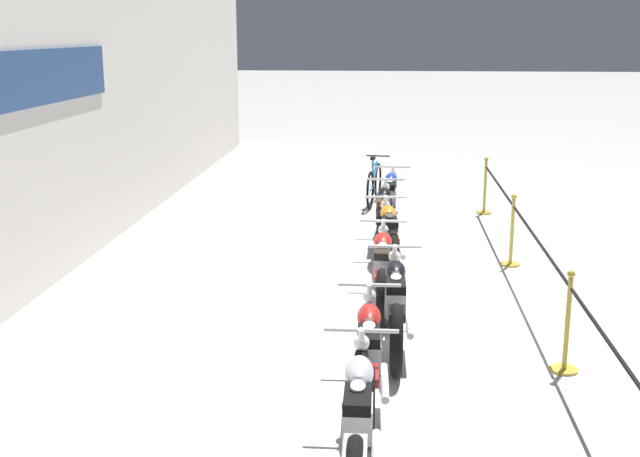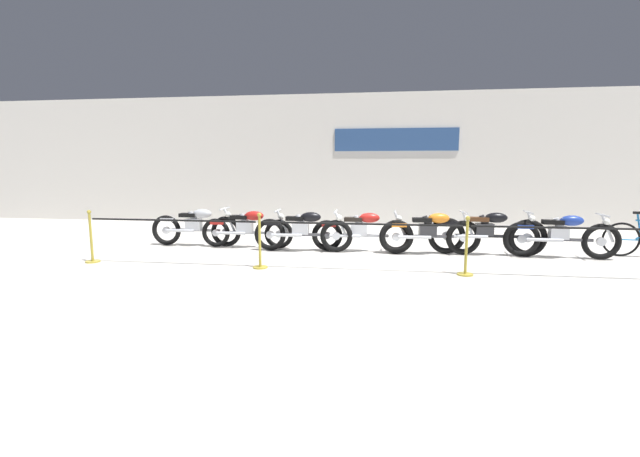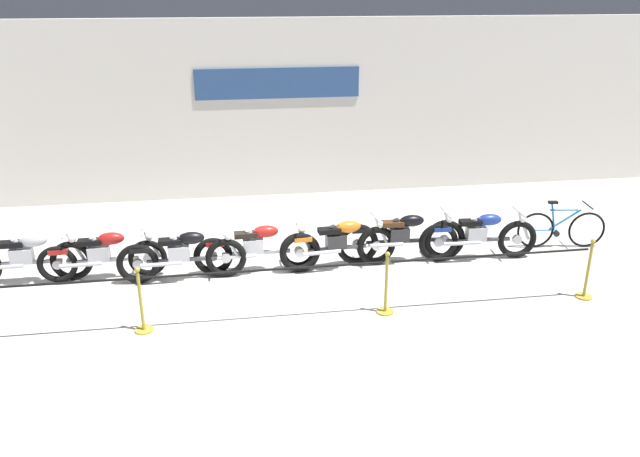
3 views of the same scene
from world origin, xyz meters
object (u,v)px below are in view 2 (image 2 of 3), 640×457
at_px(stanchion_far_left, 281,230).
at_px(stanchion_mid_left, 260,249).
at_px(motorcycle_orange_4, 430,233).
at_px(motorcycle_black_5, 487,233).
at_px(motorcycle_red_3, 361,232).
at_px(motorcycle_blue_6, 562,236).
at_px(stanchion_mid_right, 466,255).
at_px(motorcycle_black_2, 303,231).
at_px(motorcycle_red_1, 247,228).
at_px(motorcycle_silver_0, 196,227).

height_order(stanchion_far_left, stanchion_mid_left, same).
xyz_separation_m(motorcycle_orange_4, motorcycle_black_5, (1.20, 0.08, 0.02)).
height_order(motorcycle_red_3, motorcycle_blue_6, motorcycle_blue_6).
bearing_deg(motorcycle_black_5, motorcycle_red_3, -179.78).
xyz_separation_m(motorcycle_red_3, stanchion_mid_right, (1.93, -1.84, -0.10)).
height_order(motorcycle_red_3, motorcycle_black_5, motorcycle_black_5).
relative_size(motorcycle_black_5, motorcycle_blue_6, 1.08).
xyz_separation_m(motorcycle_black_5, stanchion_far_left, (-4.11, -1.85, 0.25)).
bearing_deg(motorcycle_blue_6, motorcycle_black_2, -179.36).
bearing_deg(motorcycle_black_5, motorcycle_black_2, -177.70).
height_order(motorcycle_blue_6, stanchion_mid_right, stanchion_mid_right).
height_order(motorcycle_blue_6, stanchion_far_left, stanchion_far_left).
distance_m(motorcycle_black_2, motorcycle_black_5, 4.01).
xyz_separation_m(motorcycle_orange_4, stanchion_mid_right, (0.43, -1.77, -0.11)).
height_order(motorcycle_orange_4, stanchion_mid_right, stanchion_mid_right).
bearing_deg(motorcycle_blue_6, stanchion_mid_left, -163.69).
bearing_deg(motorcycle_orange_4, stanchion_mid_right, -76.37).
relative_size(motorcycle_orange_4, motorcycle_black_5, 0.89).
bearing_deg(motorcycle_red_1, stanchion_mid_left, -65.95).
bearing_deg(motorcycle_black_2, motorcycle_silver_0, 173.82).
xyz_separation_m(motorcycle_red_1, motorcycle_orange_4, (4.19, -0.17, 0.01)).
height_order(motorcycle_red_3, stanchion_mid_right, stanchion_mid_right).
bearing_deg(motorcycle_black_5, stanchion_mid_left, -157.73).
bearing_deg(stanchion_far_left, motorcycle_blue_6, 17.47).
bearing_deg(motorcycle_black_2, motorcycle_red_1, 169.94).
distance_m(motorcycle_red_3, stanchion_mid_right, 2.67).
bearing_deg(stanchion_mid_left, stanchion_mid_right, 0.00).
height_order(motorcycle_red_3, motorcycle_orange_4, motorcycle_orange_4).
distance_m(motorcycle_red_1, motorcycle_blue_6, 6.86).
distance_m(stanchion_far_left, stanchion_mid_left, 0.57).
relative_size(motorcycle_black_5, stanchion_far_left, 0.23).
height_order(motorcycle_silver_0, stanchion_far_left, stanchion_far_left).
distance_m(motorcycle_blue_6, stanchion_mid_right, 2.85).
distance_m(motorcycle_red_3, motorcycle_blue_6, 4.17).
relative_size(motorcycle_red_3, stanchion_far_left, 0.21).
bearing_deg(stanchion_mid_right, stanchion_far_left, 180.00).
bearing_deg(motorcycle_red_3, stanchion_mid_left, -134.69).
bearing_deg(motorcycle_black_2, motorcycle_red_3, 6.57).
distance_m(motorcycle_red_1, motorcycle_black_5, 5.39).
bearing_deg(stanchion_mid_left, motorcycle_red_1, 114.05).
xyz_separation_m(motorcycle_black_2, motorcycle_red_3, (1.30, 0.15, -0.01)).
relative_size(motorcycle_black_2, stanchion_mid_right, 2.13).
bearing_deg(stanchion_far_left, motorcycle_black_5, 24.29).
bearing_deg(motorcycle_silver_0, motorcycle_blue_6, -1.61).
bearing_deg(stanchion_mid_right, stanchion_mid_left, 180.00).
relative_size(motorcycle_red_3, stanchion_mid_right, 2.13).
height_order(motorcycle_silver_0, motorcycle_blue_6, motorcycle_blue_6).
bearing_deg(motorcycle_blue_6, motorcycle_red_1, 178.46).
xyz_separation_m(motorcycle_silver_0, motorcycle_red_1, (1.30, -0.04, -0.01)).
height_order(motorcycle_red_1, motorcycle_orange_4, motorcycle_orange_4).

